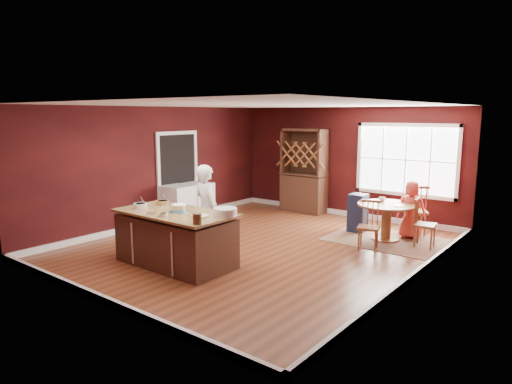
# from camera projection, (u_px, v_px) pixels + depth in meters

# --- Properties ---
(room_shell) EXTENTS (7.00, 7.00, 7.00)m
(room_shell) POSITION_uv_depth(u_px,v_px,m) (261.00, 177.00, 8.61)
(room_shell) COLOR brown
(room_shell) RESTS_ON ground
(window) EXTENTS (2.36, 0.10, 1.66)m
(window) POSITION_uv_depth(u_px,v_px,m) (406.00, 160.00, 10.36)
(window) COLOR white
(window) RESTS_ON room_shell
(doorway) EXTENTS (0.08, 1.26, 2.13)m
(doorway) POSITION_uv_depth(u_px,v_px,m) (178.00, 178.00, 10.94)
(doorway) COLOR white
(doorway) RESTS_ON room_shell
(kitchen_island) EXTENTS (2.07, 1.09, 0.92)m
(kitchen_island) POSITION_uv_depth(u_px,v_px,m) (176.00, 239.00, 7.71)
(kitchen_island) COLOR #401F18
(kitchen_island) RESTS_ON ground
(dining_table) EXTENTS (1.17, 1.17, 0.75)m
(dining_table) POSITION_uv_depth(u_px,v_px,m) (387.00, 214.00, 9.19)
(dining_table) COLOR brown
(dining_table) RESTS_ON ground
(baker) EXTENTS (0.69, 0.57, 1.64)m
(baker) POSITION_uv_depth(u_px,v_px,m) (206.00, 210.00, 8.25)
(baker) COLOR silver
(baker) RESTS_ON ground
(layer_cake) EXTENTS (0.32, 0.32, 0.13)m
(layer_cake) POSITION_uv_depth(u_px,v_px,m) (179.00, 208.00, 7.57)
(layer_cake) COLOR white
(layer_cake) RESTS_ON kitchen_island
(bowl_blue) EXTENTS (0.24, 0.24, 0.09)m
(bowl_blue) POSITION_uv_depth(u_px,v_px,m) (141.00, 206.00, 7.88)
(bowl_blue) COLOR silver
(bowl_blue) RESTS_ON kitchen_island
(bowl_yellow) EXTENTS (0.22, 0.22, 0.08)m
(bowl_yellow) POSITION_uv_depth(u_px,v_px,m) (163.00, 203.00, 8.17)
(bowl_yellow) COLOR #AE7D4C
(bowl_yellow) RESTS_ON kitchen_island
(bowl_pink) EXTENTS (0.15, 0.15, 0.05)m
(bowl_pink) POSITION_uv_depth(u_px,v_px,m) (150.00, 212.00, 7.47)
(bowl_pink) COLOR white
(bowl_pink) RESTS_ON kitchen_island
(bowl_olive) EXTENTS (0.15, 0.15, 0.05)m
(bowl_olive) POSITION_uv_depth(u_px,v_px,m) (163.00, 215.00, 7.27)
(bowl_olive) COLOR white
(bowl_olive) RESTS_ON kitchen_island
(drinking_glass) EXTENTS (0.07, 0.07, 0.14)m
(drinking_glass) POSITION_uv_depth(u_px,v_px,m) (187.00, 211.00, 7.35)
(drinking_glass) COLOR silver
(drinking_glass) RESTS_ON kitchen_island
(dinner_plate) EXTENTS (0.29, 0.29, 0.02)m
(dinner_plate) POSITION_uv_depth(u_px,v_px,m) (200.00, 216.00, 7.26)
(dinner_plate) COLOR white
(dinner_plate) RESTS_ON kitchen_island
(white_tub) EXTENTS (0.38, 0.38, 0.13)m
(white_tub) POSITION_uv_depth(u_px,v_px,m) (225.00, 212.00, 7.29)
(white_tub) COLOR silver
(white_tub) RESTS_ON kitchen_island
(stoneware_crock) EXTENTS (0.13, 0.13, 0.16)m
(stoneware_crock) POSITION_uv_depth(u_px,v_px,m) (197.00, 219.00, 6.75)
(stoneware_crock) COLOR brown
(stoneware_crock) RESTS_ON kitchen_island
(toy_figurine) EXTENTS (0.05, 0.05, 0.08)m
(toy_figurine) POSITION_uv_depth(u_px,v_px,m) (196.00, 219.00, 6.93)
(toy_figurine) COLOR #D9B302
(toy_figurine) RESTS_ON kitchen_island
(rug) EXTENTS (2.19, 1.70, 0.01)m
(rug) POSITION_uv_depth(u_px,v_px,m) (385.00, 240.00, 9.28)
(rug) COLOR brown
(rug) RESTS_ON ground
(chair_east) EXTENTS (0.43, 0.44, 0.95)m
(chair_east) POSITION_uv_depth(u_px,v_px,m) (425.00, 223.00, 8.73)
(chair_east) COLOR brown
(chair_east) RESTS_ON ground
(chair_south) EXTENTS (0.49, 0.47, 0.94)m
(chair_south) POSITION_uv_depth(u_px,v_px,m) (369.00, 225.00, 8.55)
(chair_south) COLOR brown
(chair_south) RESTS_ON ground
(chair_north) EXTENTS (0.62, 0.61, 1.09)m
(chair_north) POSITION_uv_depth(u_px,v_px,m) (415.00, 209.00, 9.64)
(chair_north) COLOR #8F5F39
(chair_north) RESTS_ON ground
(seated_woman) EXTENTS (0.67, 0.52, 1.20)m
(seated_woman) POSITION_uv_depth(u_px,v_px,m) (411.00, 210.00, 9.33)
(seated_woman) COLOR #CC4139
(seated_woman) RESTS_ON ground
(high_chair) EXTENTS (0.36, 0.36, 0.87)m
(high_chair) POSITION_uv_depth(u_px,v_px,m) (358.00, 212.00, 9.87)
(high_chair) COLOR #171E41
(high_chair) RESTS_ON ground
(toddler) EXTENTS (0.18, 0.14, 0.26)m
(toddler) POSITION_uv_depth(u_px,v_px,m) (360.00, 195.00, 9.87)
(toddler) COLOR #8CA5BF
(toddler) RESTS_ON high_chair
(table_plate) EXTENTS (0.19, 0.19, 0.01)m
(table_plate) POSITION_uv_depth(u_px,v_px,m) (399.00, 206.00, 8.94)
(table_plate) COLOR beige
(table_plate) RESTS_ON dining_table
(table_cup) EXTENTS (0.14, 0.14, 0.10)m
(table_cup) POSITION_uv_depth(u_px,v_px,m) (382.00, 199.00, 9.36)
(table_cup) COLOR white
(table_cup) RESTS_ON dining_table
(hutch) EXTENTS (1.18, 0.49, 2.16)m
(hutch) POSITION_uv_depth(u_px,v_px,m) (304.00, 171.00, 11.80)
(hutch) COLOR black
(hutch) RESTS_ON ground
(washer) EXTENTS (0.62, 0.60, 0.90)m
(washer) POSITION_uv_depth(u_px,v_px,m) (178.00, 205.00, 10.59)
(washer) COLOR white
(washer) RESTS_ON ground
(dryer) EXTENTS (0.61, 0.59, 0.89)m
(dryer) POSITION_uv_depth(u_px,v_px,m) (198.00, 201.00, 11.09)
(dryer) COLOR silver
(dryer) RESTS_ON ground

